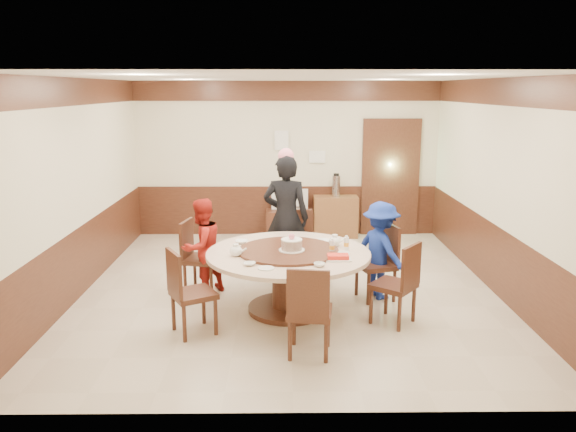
{
  "coord_description": "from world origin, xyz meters",
  "views": [
    {
      "loc": [
        -0.09,
        -7.23,
        2.66
      ],
      "look_at": [
        -0.02,
        -0.36,
        1.1
      ],
      "focal_mm": 35.0,
      "sensor_mm": 36.0,
      "label": 1
    }
  ],
  "objects_px": {
    "banquet_table": "(288,269)",
    "shrimp_platter": "(338,257)",
    "person_blue": "(381,250)",
    "tv_stand": "(290,224)",
    "thermos": "(336,186)",
    "side_cabinet": "(335,216)",
    "birthday_cake": "(292,245)",
    "television": "(290,200)",
    "person_standing": "(286,218)",
    "person_red": "(202,247)"
  },
  "relations": [
    {
      "from": "thermos",
      "to": "birthday_cake",
      "type": "bearing_deg",
      "value": -103.59
    },
    {
      "from": "person_red",
      "to": "birthday_cake",
      "type": "bearing_deg",
      "value": 100.47
    },
    {
      "from": "side_cabinet",
      "to": "thermos",
      "type": "relative_size",
      "value": 2.11
    },
    {
      "from": "tv_stand",
      "to": "person_standing",
      "type": "bearing_deg",
      "value": -92.05
    },
    {
      "from": "shrimp_platter",
      "to": "television",
      "type": "distance_m",
      "value": 3.88
    },
    {
      "from": "person_red",
      "to": "television",
      "type": "relative_size",
      "value": 1.92
    },
    {
      "from": "banquet_table",
      "to": "thermos",
      "type": "relative_size",
      "value": 5.19
    },
    {
      "from": "person_standing",
      "to": "person_red",
      "type": "bearing_deg",
      "value": 38.78
    },
    {
      "from": "person_standing",
      "to": "tv_stand",
      "type": "bearing_deg",
      "value": -82.17
    },
    {
      "from": "banquet_table",
      "to": "television",
      "type": "bearing_deg",
      "value": 88.97
    },
    {
      "from": "thermos",
      "to": "person_standing",
      "type": "bearing_deg",
      "value": -111.67
    },
    {
      "from": "banquet_table",
      "to": "thermos",
      "type": "height_order",
      "value": "thermos"
    },
    {
      "from": "shrimp_platter",
      "to": "thermos",
      "type": "height_order",
      "value": "thermos"
    },
    {
      "from": "person_red",
      "to": "thermos",
      "type": "distance_m",
      "value": 3.59
    },
    {
      "from": "person_standing",
      "to": "thermos",
      "type": "distance_m",
      "value": 2.51
    },
    {
      "from": "television",
      "to": "side_cabinet",
      "type": "bearing_deg",
      "value": -175.57
    },
    {
      "from": "birthday_cake",
      "to": "tv_stand",
      "type": "height_order",
      "value": "birthday_cake"
    },
    {
      "from": "person_blue",
      "to": "tv_stand",
      "type": "bearing_deg",
      "value": -12.69
    },
    {
      "from": "banquet_table",
      "to": "shrimp_platter",
      "type": "bearing_deg",
      "value": -30.45
    },
    {
      "from": "person_standing",
      "to": "television",
      "type": "xyz_separation_m",
      "value": [
        0.08,
        2.3,
        -0.2
      ]
    },
    {
      "from": "banquet_table",
      "to": "person_standing",
      "type": "xyz_separation_m",
      "value": [
        -0.02,
        1.21,
        0.36
      ]
    },
    {
      "from": "person_standing",
      "to": "side_cabinet",
      "type": "xyz_separation_m",
      "value": [
        0.92,
        2.33,
        -0.51
      ]
    },
    {
      "from": "banquet_table",
      "to": "tv_stand",
      "type": "distance_m",
      "value": 3.52
    },
    {
      "from": "birthday_cake",
      "to": "side_cabinet",
      "type": "distance_m",
      "value": 3.72
    },
    {
      "from": "person_red",
      "to": "person_blue",
      "type": "bearing_deg",
      "value": 125.56
    },
    {
      "from": "banquet_table",
      "to": "person_red",
      "type": "bearing_deg",
      "value": 151.88
    },
    {
      "from": "tv_stand",
      "to": "banquet_table",
      "type": "bearing_deg",
      "value": -91.03
    },
    {
      "from": "banquet_table",
      "to": "side_cabinet",
      "type": "relative_size",
      "value": 2.47
    },
    {
      "from": "side_cabinet",
      "to": "thermos",
      "type": "xyz_separation_m",
      "value": [
        0.0,
        0.0,
        0.56
      ]
    },
    {
      "from": "person_blue",
      "to": "side_cabinet",
      "type": "distance_m",
      "value": 3.13
    },
    {
      "from": "person_standing",
      "to": "thermos",
      "type": "bearing_deg",
      "value": -101.79
    },
    {
      "from": "television",
      "to": "banquet_table",
      "type": "bearing_deg",
      "value": 91.36
    },
    {
      "from": "banquet_table",
      "to": "television",
      "type": "xyz_separation_m",
      "value": [
        0.06,
        3.51,
        0.16
      ]
    },
    {
      "from": "person_standing",
      "to": "side_cabinet",
      "type": "relative_size",
      "value": 2.22
    },
    {
      "from": "person_blue",
      "to": "thermos",
      "type": "height_order",
      "value": "person_blue"
    },
    {
      "from": "shrimp_platter",
      "to": "television",
      "type": "bearing_deg",
      "value": 97.42
    },
    {
      "from": "person_red",
      "to": "television",
      "type": "height_order",
      "value": "person_red"
    },
    {
      "from": "thermos",
      "to": "person_red",
      "type": "bearing_deg",
      "value": -124.65
    },
    {
      "from": "birthday_cake",
      "to": "thermos",
      "type": "height_order",
      "value": "thermos"
    },
    {
      "from": "person_standing",
      "to": "tv_stand",
      "type": "relative_size",
      "value": 2.09
    },
    {
      "from": "person_standing",
      "to": "side_cabinet",
      "type": "height_order",
      "value": "person_standing"
    },
    {
      "from": "television",
      "to": "thermos",
      "type": "xyz_separation_m",
      "value": [
        0.84,
        0.03,
        0.25
      ]
    },
    {
      "from": "person_red",
      "to": "birthday_cake",
      "type": "relative_size",
      "value": 4.13
    },
    {
      "from": "person_blue",
      "to": "person_red",
      "type": "bearing_deg",
      "value": 53.16
    },
    {
      "from": "person_blue",
      "to": "tv_stand",
      "type": "relative_size",
      "value": 1.49
    },
    {
      "from": "banquet_table",
      "to": "person_blue",
      "type": "xyz_separation_m",
      "value": [
        1.19,
        0.44,
        0.1
      ]
    },
    {
      "from": "person_blue",
      "to": "tv_stand",
      "type": "height_order",
      "value": "person_blue"
    },
    {
      "from": "tv_stand",
      "to": "thermos",
      "type": "distance_m",
      "value": 1.09
    },
    {
      "from": "person_red",
      "to": "tv_stand",
      "type": "xyz_separation_m",
      "value": [
        1.19,
        2.91,
        -0.39
      ]
    },
    {
      "from": "shrimp_platter",
      "to": "tv_stand",
      "type": "distance_m",
      "value": 3.91
    }
  ]
}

